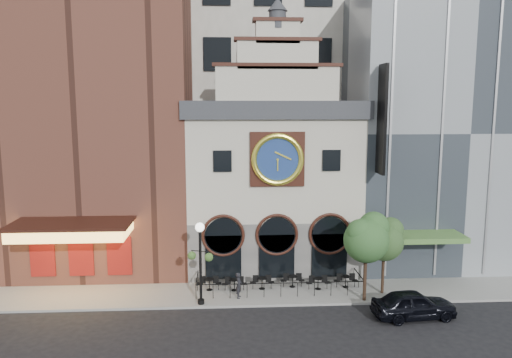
{
  "coord_description": "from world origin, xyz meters",
  "views": [
    {
      "loc": [
        -3.29,
        -28.48,
        12.22
      ],
      "look_at": [
        -1.28,
        6.0,
        6.93
      ],
      "focal_mm": 35.0,
      "sensor_mm": 36.0,
      "label": 1
    }
  ],
  "objects_px": {
    "bistro_5": "(346,280)",
    "lamppost": "(200,254)",
    "bistro_3": "(293,280)",
    "car_right": "(414,304)",
    "pedestrian": "(239,285)",
    "tree_left": "(385,238)",
    "bistro_2": "(262,282)",
    "bistro_1": "(234,284)",
    "bistro_0": "(209,283)",
    "tree_right": "(367,237)",
    "bistro_4": "(318,282)"
  },
  "relations": [
    {
      "from": "bistro_5",
      "to": "bistro_2",
      "type": "bearing_deg",
      "value": -179.92
    },
    {
      "from": "bistro_4",
      "to": "car_right",
      "type": "height_order",
      "value": "car_right"
    },
    {
      "from": "pedestrian",
      "to": "car_right",
      "type": "bearing_deg",
      "value": -98.02
    },
    {
      "from": "bistro_0",
      "to": "bistro_1",
      "type": "height_order",
      "value": "same"
    },
    {
      "from": "bistro_2",
      "to": "bistro_3",
      "type": "height_order",
      "value": "same"
    },
    {
      "from": "bistro_2",
      "to": "tree_left",
      "type": "bearing_deg",
      "value": -7.87
    },
    {
      "from": "lamppost",
      "to": "tree_left",
      "type": "bearing_deg",
      "value": 25.53
    },
    {
      "from": "bistro_1",
      "to": "bistro_3",
      "type": "bearing_deg",
      "value": 5.87
    },
    {
      "from": "bistro_1",
      "to": "car_right",
      "type": "bearing_deg",
      "value": -23.52
    },
    {
      "from": "bistro_4",
      "to": "tree_right",
      "type": "bearing_deg",
      "value": -36.75
    },
    {
      "from": "pedestrian",
      "to": "tree_left",
      "type": "bearing_deg",
      "value": -78.14
    },
    {
      "from": "tree_left",
      "to": "pedestrian",
      "type": "bearing_deg",
      "value": -178.07
    },
    {
      "from": "bistro_3",
      "to": "car_right",
      "type": "xyz_separation_m",
      "value": [
        6.34,
        -4.83,
        0.2
      ]
    },
    {
      "from": "bistro_2",
      "to": "bistro_5",
      "type": "bearing_deg",
      "value": 0.08
    },
    {
      "from": "pedestrian",
      "to": "tree_left",
      "type": "relative_size",
      "value": 0.33
    },
    {
      "from": "lamppost",
      "to": "bistro_2",
      "type": "bearing_deg",
      "value": 49.65
    },
    {
      "from": "bistro_0",
      "to": "tree_left",
      "type": "xyz_separation_m",
      "value": [
        11.14,
        -1.08,
        3.12
      ]
    },
    {
      "from": "bistro_5",
      "to": "pedestrian",
      "type": "relative_size",
      "value": 0.98
    },
    {
      "from": "pedestrian",
      "to": "tree_right",
      "type": "bearing_deg",
      "value": -85.93
    },
    {
      "from": "pedestrian",
      "to": "bistro_2",
      "type": "bearing_deg",
      "value": -38.44
    },
    {
      "from": "bistro_3",
      "to": "tree_left",
      "type": "distance_m",
      "value": 6.59
    },
    {
      "from": "bistro_4",
      "to": "bistro_1",
      "type": "bearing_deg",
      "value": 179.05
    },
    {
      "from": "bistro_5",
      "to": "lamppost",
      "type": "xyz_separation_m",
      "value": [
        -9.41,
        -2.22,
        2.66
      ]
    },
    {
      "from": "bistro_2",
      "to": "car_right",
      "type": "height_order",
      "value": "car_right"
    },
    {
      "from": "bistro_2",
      "to": "pedestrian",
      "type": "xyz_separation_m",
      "value": [
        -1.55,
        -1.38,
        0.34
      ]
    },
    {
      "from": "bistro_4",
      "to": "bistro_5",
      "type": "distance_m",
      "value": 1.91
    },
    {
      "from": "bistro_5",
      "to": "lamppost",
      "type": "height_order",
      "value": "lamppost"
    },
    {
      "from": "car_right",
      "to": "tree_left",
      "type": "bearing_deg",
      "value": 5.65
    },
    {
      "from": "bistro_1",
      "to": "lamppost",
      "type": "distance_m",
      "value": 3.94
    },
    {
      "from": "pedestrian",
      "to": "bistro_4",
      "type": "bearing_deg",
      "value": -67.84
    },
    {
      "from": "bistro_0",
      "to": "tree_right",
      "type": "bearing_deg",
      "value": -12.74
    },
    {
      "from": "lamppost",
      "to": "tree_left",
      "type": "xyz_separation_m",
      "value": [
        11.56,
        1.15,
        0.46
      ]
    },
    {
      "from": "pedestrian",
      "to": "tree_left",
      "type": "distance_m",
      "value": 9.66
    },
    {
      "from": "bistro_1",
      "to": "bistro_0",
      "type": "bearing_deg",
      "value": 174.07
    },
    {
      "from": "bistro_4",
      "to": "bistro_3",
      "type": "bearing_deg",
      "value": 163.25
    },
    {
      "from": "bistro_2",
      "to": "bistro_3",
      "type": "bearing_deg",
      "value": 6.64
    },
    {
      "from": "car_right",
      "to": "lamppost",
      "type": "xyz_separation_m",
      "value": [
        -12.24,
        2.38,
        2.46
      ]
    },
    {
      "from": "bistro_4",
      "to": "pedestrian",
      "type": "height_order",
      "value": "pedestrian"
    },
    {
      "from": "bistro_2",
      "to": "bistro_4",
      "type": "xyz_separation_m",
      "value": [
        3.65,
        -0.25,
        0.0
      ]
    },
    {
      "from": "bistro_0",
      "to": "tree_left",
      "type": "distance_m",
      "value": 11.61
    },
    {
      "from": "car_right",
      "to": "pedestrian",
      "type": "height_order",
      "value": "pedestrian"
    },
    {
      "from": "bistro_5",
      "to": "pedestrian",
      "type": "bearing_deg",
      "value": -168.96
    },
    {
      "from": "bistro_3",
      "to": "tree_right",
      "type": "xyz_separation_m",
      "value": [
        4.19,
        -2.41,
        3.57
      ]
    },
    {
      "from": "bistro_1",
      "to": "bistro_5",
      "type": "height_order",
      "value": "same"
    },
    {
      "from": "bistro_5",
      "to": "tree_right",
      "type": "distance_m",
      "value": 4.24
    },
    {
      "from": "bistro_0",
      "to": "car_right",
      "type": "distance_m",
      "value": 12.68
    },
    {
      "from": "car_right",
      "to": "tree_right",
      "type": "bearing_deg",
      "value": 36.39
    },
    {
      "from": "pedestrian",
      "to": "tree_right",
      "type": "distance_m",
      "value": 8.46
    },
    {
      "from": "bistro_1",
      "to": "bistro_2",
      "type": "height_order",
      "value": "same"
    },
    {
      "from": "bistro_2",
      "to": "bistro_5",
      "type": "height_order",
      "value": "same"
    }
  ]
}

